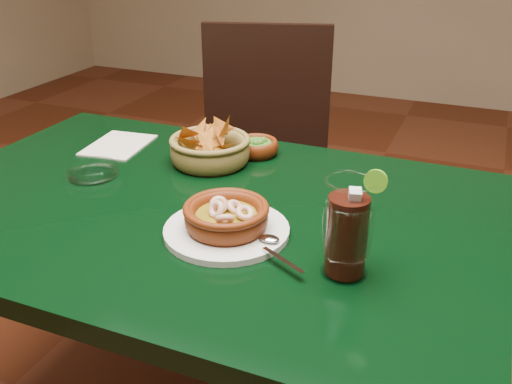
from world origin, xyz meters
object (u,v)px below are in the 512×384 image
at_px(dining_table, 199,245).
at_px(dining_chair, 263,165).
at_px(shrimp_plate, 227,220).
at_px(chip_basket, 210,149).
at_px(cola_drink, 347,229).

relative_size(dining_table, dining_chair, 1.24).
height_order(shrimp_plate, chip_basket, chip_basket).
height_order(dining_chair, shrimp_plate, dining_chair).
height_order(chip_basket, cola_drink, cola_drink).
relative_size(dining_table, cola_drink, 6.32).
height_order(dining_table, dining_chair, dining_chair).
distance_m(dining_table, cola_drink, 0.41).
relative_size(dining_table, chip_basket, 5.43).
xyz_separation_m(shrimp_plate, cola_drink, (0.23, -0.04, 0.05)).
bearing_deg(cola_drink, dining_chair, 119.91).
bearing_deg(dining_chair, chip_basket, -82.01).
height_order(dining_chair, cola_drink, dining_chair).
height_order(shrimp_plate, cola_drink, cola_drink).
height_order(dining_chair, chip_basket, dining_chair).
relative_size(dining_table, shrimp_plate, 4.05).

